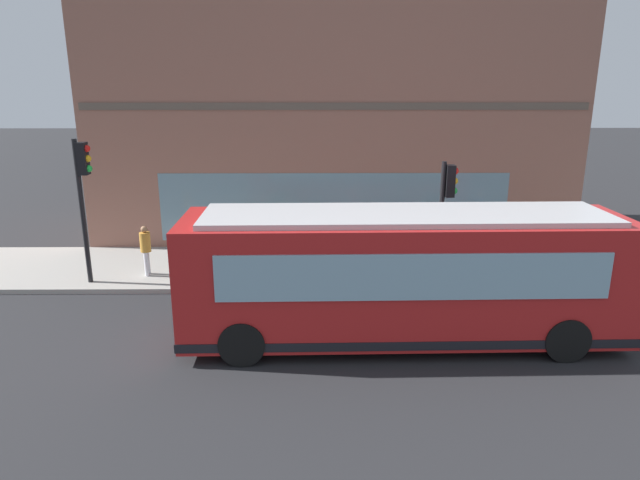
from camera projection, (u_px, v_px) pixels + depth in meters
The scene contains 11 objects.
ground at pixel (343, 333), 13.57m from camera, with size 120.00×120.00×0.00m, color #262628.
sidewalk_curb at pixel (336, 267), 18.07m from camera, with size 4.22×40.00×0.15m, color #9E9991.
building_corner at pixel (332, 115), 21.74m from camera, with size 6.06×17.43×9.19m.
city_bus_nearside at pixel (402, 277), 12.84m from camera, with size 2.74×10.08×3.07m.
traffic_light_near_corner at pixel (447, 200), 15.85m from camera, with size 0.32×0.49×3.57m.
traffic_light_down_block at pixel (83, 184), 15.77m from camera, with size 0.32×0.49×4.19m.
fire_hydrant at pixel (533, 258), 17.58m from camera, with size 0.35×0.35×0.74m.
pedestrian_near_building_entrance at pixel (287, 229), 18.87m from camera, with size 0.32×0.32×1.62m.
pedestrian_walking_along_curb at pixel (506, 232), 18.40m from camera, with size 0.32×0.32×1.62m.
pedestrian_by_light_pole at pixel (146, 247), 16.92m from camera, with size 0.32×0.32×1.55m.
pedestrian_near_hydrant at pixel (372, 247), 16.61m from camera, with size 0.32×0.32×1.71m.
Camera 1 is at (-12.42, 0.67, 5.90)m, focal length 31.43 mm.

